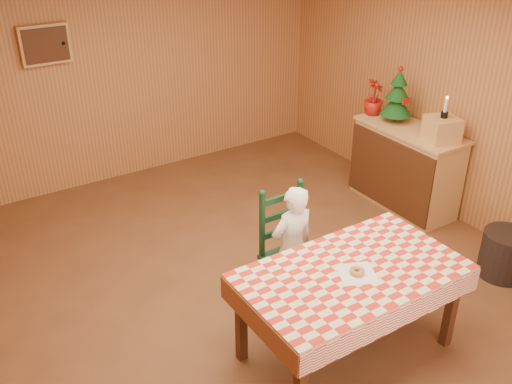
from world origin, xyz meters
The scene contains 13 objects.
ground centered at (0.00, 0.00, 0.00)m, with size 6.00×6.00×0.00m, color brown.
cabin_walls centered at (0.00, 0.53, 1.83)m, with size 5.10×6.05×2.65m.
dining_table centered at (0.12, -0.90, 0.69)m, with size 1.66×0.96×0.77m.
ladder_chair centered at (0.12, -0.12, 0.50)m, with size 0.44×0.40×1.08m.
seated_child centered at (0.12, -0.17, 0.56)m, with size 0.41×0.27×1.12m, color white.
napkin centered at (0.12, -0.95, 0.77)m, with size 0.26×0.26×0.00m, color white.
donut centered at (0.12, -0.95, 0.79)m, with size 0.11×0.11×0.04m, color #C48446.
shelf_unit centered at (2.20, 0.56, 0.47)m, with size 0.54×1.24×0.93m.
crate centered at (2.21, 0.16, 1.06)m, with size 0.30×0.30×0.25m, color tan.
christmas_tree centered at (2.21, 0.81, 1.21)m, with size 0.34×0.34×0.62m.
flower_arrangement centered at (2.16, 1.11, 1.13)m, with size 0.22×0.22×0.40m, color maroon.
candle_set centered at (2.21, 0.16, 1.24)m, with size 0.07×0.07×0.22m.
storage_bin centered at (2.02, -0.92, 0.22)m, with size 0.44×0.44×0.44m, color black.
Camera 1 is at (-2.28, -3.36, 3.21)m, focal length 40.00 mm.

